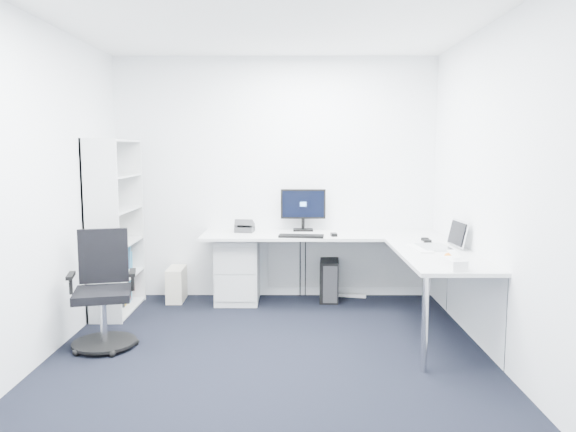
{
  "coord_description": "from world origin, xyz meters",
  "views": [
    {
      "loc": [
        0.17,
        -4.24,
        1.69
      ],
      "look_at": [
        0.15,
        1.05,
        1.05
      ],
      "focal_mm": 35.0,
      "sensor_mm": 36.0,
      "label": 1
    }
  ],
  "objects_px": {
    "task_chair": "(102,291)",
    "bookshelf": "(115,226)",
    "laptop": "(434,234)",
    "l_desk": "(327,276)",
    "monitor": "(303,209)"
  },
  "relations": [
    {
      "from": "task_chair",
      "to": "laptop",
      "type": "xyz_separation_m",
      "value": [
        2.9,
        0.49,
        0.41
      ]
    },
    {
      "from": "laptop",
      "to": "bookshelf",
      "type": "bearing_deg",
      "value": 163.83
    },
    {
      "from": "task_chair",
      "to": "monitor",
      "type": "height_order",
      "value": "monitor"
    },
    {
      "from": "task_chair",
      "to": "bookshelf",
      "type": "bearing_deg",
      "value": 87.5
    },
    {
      "from": "l_desk",
      "to": "laptop",
      "type": "distance_m",
      "value": 1.21
    },
    {
      "from": "l_desk",
      "to": "task_chair",
      "type": "distance_m",
      "value": 2.22
    },
    {
      "from": "monitor",
      "to": "l_desk",
      "type": "bearing_deg",
      "value": -66.76
    },
    {
      "from": "laptop",
      "to": "task_chair",
      "type": "bearing_deg",
      "value": -175.85
    },
    {
      "from": "bookshelf",
      "to": "laptop",
      "type": "xyz_separation_m",
      "value": [
        3.12,
        -0.6,
        0.01
      ]
    },
    {
      "from": "bookshelf",
      "to": "task_chair",
      "type": "relative_size",
      "value": 1.8
    },
    {
      "from": "monitor",
      "to": "task_chair",
      "type": "bearing_deg",
      "value": -136.87
    },
    {
      "from": "l_desk",
      "to": "task_chair",
      "type": "bearing_deg",
      "value": -152.28
    },
    {
      "from": "bookshelf",
      "to": "l_desk",
      "type": "bearing_deg",
      "value": -1.32
    },
    {
      "from": "laptop",
      "to": "monitor",
      "type": "bearing_deg",
      "value": 131.39
    },
    {
      "from": "l_desk",
      "to": "bookshelf",
      "type": "xyz_separation_m",
      "value": [
        -2.17,
        0.05,
        0.51
      ]
    }
  ]
}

